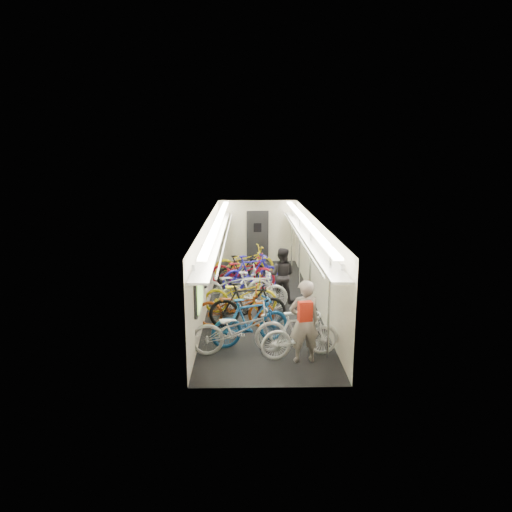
{
  "coord_description": "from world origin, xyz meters",
  "views": [
    {
      "loc": [
        -0.41,
        -12.55,
        4.17
      ],
      "look_at": [
        -0.14,
        0.79,
        1.15
      ],
      "focal_mm": 32.0,
      "sensor_mm": 36.0,
      "label": 1
    }
  ],
  "objects_px": {
    "bicycle_0": "(239,330)",
    "passenger_near": "(304,321)",
    "backpack": "(305,311)",
    "bicycle_1": "(251,321)",
    "passenger_mid": "(282,275)"
  },
  "relations": [
    {
      "from": "passenger_near",
      "to": "passenger_mid",
      "type": "height_order",
      "value": "passenger_near"
    },
    {
      "from": "bicycle_0",
      "to": "passenger_near",
      "type": "bearing_deg",
      "value": -112.95
    },
    {
      "from": "passenger_near",
      "to": "passenger_mid",
      "type": "relative_size",
      "value": 1.09
    },
    {
      "from": "bicycle_0",
      "to": "bicycle_1",
      "type": "distance_m",
      "value": 0.52
    },
    {
      "from": "bicycle_0",
      "to": "backpack",
      "type": "bearing_deg",
      "value": -133.93
    },
    {
      "from": "passenger_near",
      "to": "backpack",
      "type": "distance_m",
      "value": 0.71
    },
    {
      "from": "bicycle_0",
      "to": "passenger_mid",
      "type": "xyz_separation_m",
      "value": [
        1.15,
        3.42,
        0.26
      ]
    },
    {
      "from": "bicycle_0",
      "to": "passenger_mid",
      "type": "relative_size",
      "value": 1.29
    },
    {
      "from": "bicycle_1",
      "to": "passenger_mid",
      "type": "distance_m",
      "value": 3.11
    },
    {
      "from": "bicycle_0",
      "to": "bicycle_1",
      "type": "bearing_deg",
      "value": -33.7
    },
    {
      "from": "passenger_near",
      "to": "backpack",
      "type": "xyz_separation_m",
      "value": [
        -0.06,
        -0.57,
        0.42
      ]
    },
    {
      "from": "bicycle_1",
      "to": "passenger_mid",
      "type": "bearing_deg",
      "value": -38.45
    },
    {
      "from": "bicycle_0",
      "to": "passenger_near",
      "type": "relative_size",
      "value": 1.18
    },
    {
      "from": "backpack",
      "to": "passenger_near",
      "type": "bearing_deg",
      "value": 71.16
    },
    {
      "from": "bicycle_0",
      "to": "backpack",
      "type": "height_order",
      "value": "backpack"
    }
  ]
}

